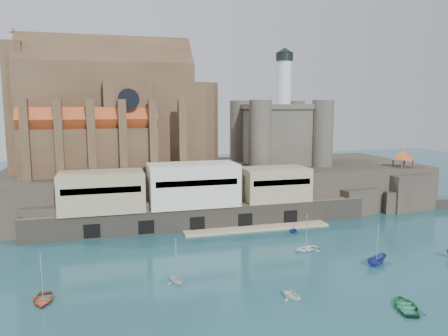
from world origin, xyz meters
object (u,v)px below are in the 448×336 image
object	(u,v)px
boat_1	(291,298)
pavilion	(403,156)
boat_0	(43,301)
boat_2	(376,264)
castle_keep	(279,131)
church	(117,117)

from	to	relation	value
boat_1	pavilion	bearing A→B (deg)	18.19
pavilion	boat_0	world-z (taller)	pavilion
pavilion	boat_1	size ratio (longest dim) A/B	1.95
boat_0	pavilion	bearing A→B (deg)	22.40
pavilion	boat_0	distance (m)	84.75
pavilion	boat_2	world-z (taller)	pavilion
castle_keep	boat_1	bearing A→B (deg)	-110.71
boat_0	boat_1	bearing A→B (deg)	-13.88
boat_0	boat_1	size ratio (longest dim) A/B	1.52
church	castle_keep	bearing A→B (deg)	-1.11
boat_2	boat_0	bearing A→B (deg)	65.08
castle_keep	boat_2	bearing A→B (deg)	-93.30
castle_keep	boat_2	distance (m)	50.44
boat_0	boat_1	distance (m)	31.90
boat_1	boat_2	size ratio (longest dim) A/B	0.73
church	boat_0	distance (m)	53.76
pavilion	boat_2	xyz separation A→B (m)	(-28.63, -31.84, -12.73)
boat_2	pavilion	bearing A→B (deg)	-66.84
church	pavilion	xyz separation A→B (m)	(66.13, -15.85, -9.40)
castle_keep	boat_0	distance (m)	72.07
church	boat_2	bearing A→B (deg)	-51.82
castle_keep	boat_2	xyz separation A→B (m)	(-2.71, -46.92, -18.31)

